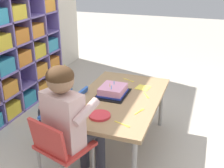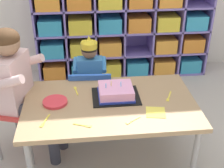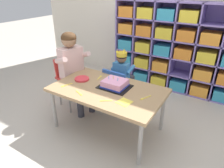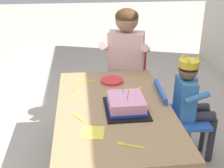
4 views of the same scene
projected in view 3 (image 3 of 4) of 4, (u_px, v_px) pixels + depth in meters
name	position (u px, v px, depth m)	size (l,w,h in m)	color
ground	(108.00, 127.00, 2.50)	(16.00, 16.00, 0.00)	#BCB2A3
classroom_back_wall	(166.00, 1.00, 3.20)	(5.05, 0.10, 2.68)	beige
storage_cubby_shelf	(172.00, 50.00, 3.21)	(1.97, 0.33, 1.37)	#7F6BB2
activity_table	(108.00, 92.00, 2.27)	(1.23, 0.74, 0.54)	#A37F56
classroom_chair_blue	(119.00, 84.00, 2.75)	(0.39, 0.38, 0.59)	blue
child_with_crown	(123.00, 71.00, 2.76)	(0.30, 0.31, 0.83)	#3D7FBC
classroom_chair_adult_side	(70.00, 76.00, 2.81)	(0.44, 0.44, 0.69)	red
adult_helper_seated	(73.00, 64.00, 2.63)	(0.48, 0.46, 1.05)	beige
birthday_cake_on_tray	(115.00, 84.00, 2.27)	(0.35, 0.27, 0.12)	black
paper_plate_stack	(82.00, 79.00, 2.46)	(0.18, 0.18, 0.02)	#DB333D
paper_napkin_square	(124.00, 102.00, 1.99)	(0.13, 0.13, 0.00)	#F4DB4C
fork_near_cake_tray	(79.00, 93.00, 2.15)	(0.12, 0.06, 0.00)	yellow
fork_scattered_mid_table	(66.00, 85.00, 2.32)	(0.06, 0.14, 0.00)	yellow
fork_near_child_seat	(145.00, 98.00, 2.07)	(0.07, 0.13, 0.00)	yellow
fork_beside_plate_stack	(100.00, 77.00, 2.52)	(0.04, 0.12, 0.00)	yellow
fork_by_napkin	(105.00, 101.00, 2.02)	(0.11, 0.08, 0.00)	yellow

